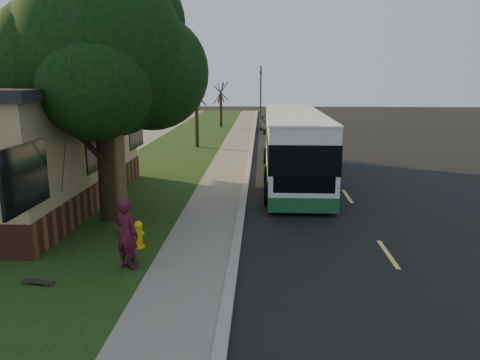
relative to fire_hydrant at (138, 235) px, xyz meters
name	(u,v)px	position (x,y,z in m)	size (l,w,h in m)	color
ground	(236,252)	(2.60, 0.00, -0.43)	(120.00, 120.00, 0.00)	black
road	(332,175)	(6.60, 10.00, -0.43)	(8.00, 80.00, 0.01)	black
curb	(248,173)	(2.60, 10.00, -0.37)	(0.25, 80.00, 0.12)	gray
sidewalk	(227,173)	(1.60, 10.00, -0.39)	(2.00, 80.00, 0.08)	slate
grass_verge	(154,173)	(-1.90, 10.00, -0.40)	(5.00, 80.00, 0.07)	black
fire_hydrant	(138,235)	(0.00, 0.00, 0.00)	(0.32, 0.32, 0.74)	yellow
utility_pole	(115,73)	(-0.71, 0.99, 4.20)	(2.86, 3.21, 9.07)	#473321
leafy_tree	(102,55)	(-1.57, 2.65, 4.73)	(6.30, 6.00, 7.80)	black
bare_tree_near	(197,115)	(-0.90, 18.00, 1.72)	(1.38, 1.21, 4.31)	black
bare_tree_far	(221,105)	(-0.40, 30.00, 1.57)	(1.38, 1.21, 4.03)	black
traffic_signal	(261,91)	(3.10, 34.00, 2.73)	(0.18, 0.22, 5.50)	#2D2D30
transit_bus	(294,145)	(4.65, 8.67, 1.18)	(2.58, 11.17, 3.02)	silver
skateboarder	(127,234)	(0.10, -1.36, 0.49)	(0.62, 0.41, 1.70)	#4A0E22
skateboard_main	(132,260)	(0.10, -1.04, -0.30)	(0.50, 0.86, 0.08)	black
skateboard_spare	(38,282)	(-1.65, -2.34, -0.31)	(0.75, 0.29, 0.07)	black
dumpster	(48,179)	(-4.85, 5.25, 0.30)	(1.59, 1.27, 1.38)	black
distant_car	(272,123)	(4.10, 27.14, 0.35)	(1.84, 4.58, 1.56)	black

